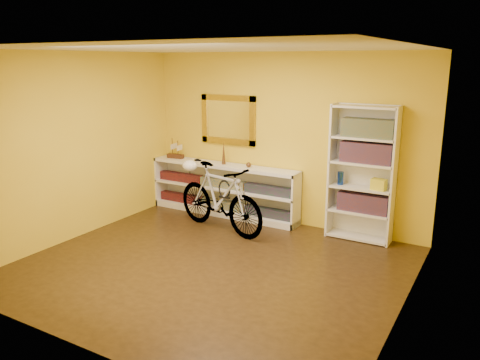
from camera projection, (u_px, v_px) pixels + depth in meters
The scene contains 24 objects.
floor at pixel (212, 267), 5.85m from camera, with size 4.50×4.00×0.01m, color black.
ceiling at pixel (208, 48), 5.21m from camera, with size 4.50×4.00×0.01m, color silver.
back_wall at pixel (283, 140), 7.22m from camera, with size 4.50×0.01×2.60m, color gold.
left_wall at pixel (76, 147), 6.63m from camera, with size 0.01×4.00×2.60m, color gold.
right_wall at pixel (411, 189), 4.44m from camera, with size 0.01×4.00×2.60m, color gold.
gilt_mirror at pixel (228, 120), 7.58m from camera, with size 0.98×0.06×0.78m, color olive.
wall_socket at pixel (336, 215), 7.02m from camera, with size 0.09×0.01×0.09m, color silver.
console_unit at pixel (224, 190), 7.73m from camera, with size 2.60×0.35×0.85m, color silver, non-canonical shape.
cd_row_lower at pixel (223, 205), 7.78m from camera, with size 2.50×0.13×0.14m, color black.
cd_row_upper at pixel (223, 183), 7.69m from camera, with size 2.50×0.13×0.14m, color navy.
model_ship at pixel (175, 148), 8.05m from camera, with size 0.29×0.11×0.34m, color #381E0F, non-canonical shape.
toy_car at pixel (198, 161), 7.87m from camera, with size 0.00×0.00×0.00m, color black.
bronze_ornament at pixel (224, 153), 7.58m from camera, with size 0.06×0.06×0.37m, color #54351C.
decorative_orb at pixel (249, 165), 7.39m from camera, with size 0.08×0.08×0.08m, color #54351C.
bookcase at pixel (362, 174), 6.54m from camera, with size 0.90×0.30×1.90m, color silver, non-canonical shape.
book_row_a at pixel (364, 202), 6.61m from camera, with size 0.70×0.22×0.26m, color maroon.
book_row_b at pixel (367, 153), 6.44m from camera, with size 0.70×0.22×0.28m, color maroon.
book_row_c at pixel (368, 128), 6.36m from camera, with size 0.70×0.22×0.25m, color #1B545F.
travel_mug at pixel (340, 178), 6.69m from camera, with size 0.08×0.08×0.19m, color #16379C.
red_tin at pixel (351, 128), 6.51m from camera, with size 0.15×0.15×0.20m, color maroon.
yellow_bag at pixel (379, 185), 6.41m from camera, with size 0.19×0.13×0.15m, color yellow.
bicycle at pixel (220, 198), 6.98m from camera, with size 1.72×0.45×1.01m, color silver.
helmet at pixel (190, 166), 7.32m from camera, with size 0.23×0.22×0.18m, color white.
u_lock at pixel (224, 189), 6.87m from camera, with size 0.20×0.20×0.02m, color black.
Camera 1 is at (3.01, -4.51, 2.47)m, focal length 35.48 mm.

